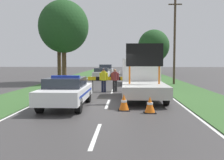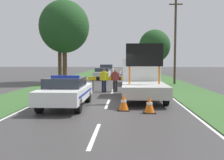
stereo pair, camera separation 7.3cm
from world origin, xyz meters
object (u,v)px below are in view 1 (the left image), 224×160
police_officer (104,78)px  roadside_tree_near_right (59,27)px  traffic_cone_near_truck (124,102)px  roadside_tree_mid_left (154,46)px  work_truck (142,79)px  roadside_tree_near_left (64,27)px  road_barrier (112,79)px  police_car (66,91)px  queued_car_sedan_black (133,75)px  utility_pole (175,39)px  queued_car_sedan_silver (106,70)px  traffic_cone_behind_barrier (150,105)px  pedestrian_civilian (115,78)px  traffic_cone_centre_front (77,93)px  queued_car_van_white (102,73)px  traffic_cone_near_police (84,85)px

police_officer → roadside_tree_near_right: size_ratio=0.22×
traffic_cone_near_truck → roadside_tree_mid_left: 31.63m
work_truck → roadside_tree_near_left: 12.32m
road_barrier → roadside_tree_near_right: (-5.82, 8.21, 4.74)m
police_car → queued_car_sedan_black: queued_car_sedan_black is taller
road_barrier → roadside_tree_mid_left: bearing=81.0°
work_truck → queued_car_sedan_black: size_ratio=1.24×
utility_pole → queued_car_sedan_silver: bearing=120.2°
road_barrier → roadside_tree_mid_left: (5.58, 23.68, 3.66)m
traffic_cone_behind_barrier → road_barrier: bearing=103.6°
queued_car_sedan_silver → pedestrian_civilian: bearing=95.9°
traffic_cone_behind_barrier → roadside_tree_mid_left: size_ratio=0.10×
queued_car_sedan_black → roadside_tree_mid_left: 18.75m
traffic_cone_near_truck → roadside_tree_near_left: (-5.66, 13.41, 4.99)m
road_barrier → utility_pole: (5.41, 5.55, 3.28)m
roadside_tree_near_right → traffic_cone_near_truck: bearing=-66.8°
traffic_cone_centre_front → queued_car_van_white: bearing=89.4°
traffic_cone_behind_barrier → roadside_tree_near_right: bearing=115.7°
road_barrier → queued_car_sedan_silver: size_ratio=0.89×
traffic_cone_centre_front → utility_pole: 12.15m
traffic_cone_near_police → utility_pole: (7.66, 4.07, 3.84)m
queued_car_sedan_black → traffic_cone_near_police: bearing=47.0°
traffic_cone_near_police → traffic_cone_near_truck: traffic_cone_near_truck is taller
traffic_cone_near_truck → traffic_cone_centre_front: bearing=124.7°
queued_car_sedan_black → pedestrian_civilian: bearing=76.4°
queued_car_sedan_black → queued_car_sedan_silver: 12.44m
utility_pole → police_car: bearing=-120.9°
queued_car_sedan_silver → road_barrier: bearing=95.4°
traffic_cone_near_police → roadside_tree_near_right: size_ratio=0.07×
traffic_cone_near_truck → queued_car_sedan_black: queued_car_sedan_black is taller
traffic_cone_near_truck → roadside_tree_near_right: size_ratio=0.09×
work_truck → traffic_cone_near_truck: work_truck is taller
work_truck → queued_car_sedan_black: 9.05m
work_truck → traffic_cone_behind_barrier: bearing=91.3°
traffic_cone_centre_front → queued_car_sedan_black: bearing=68.3°
traffic_cone_behind_barrier → utility_pole: bearing=75.3°
roadside_tree_near_left → road_barrier: bearing=-51.6°
traffic_cone_behind_barrier → roadside_tree_near_left: size_ratio=0.09×
police_car → traffic_cone_near_police: bearing=98.1°
traffic_cone_near_police → police_officer: bearing=-51.7°
police_car → roadside_tree_near_right: roadside_tree_near_right is taller
police_car → queued_car_sedan_silver: 24.27m
queued_car_sedan_silver → utility_pole: bearing=120.2°
work_truck → traffic_cone_centre_front: (-3.79, -0.02, -0.81)m
work_truck → pedestrian_civilian: size_ratio=3.66×
queued_car_sedan_black → queued_car_van_white: (-3.44, 6.01, -0.11)m
traffic_cone_centre_front → queued_car_sedan_silver: (0.26, 21.05, 0.57)m
work_truck → queued_car_van_white: (-3.62, 15.06, -0.39)m
police_officer → queued_car_sedan_black: bearing=-113.5°
traffic_cone_centre_front → traffic_cone_behind_barrier: (3.81, -4.46, 0.06)m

